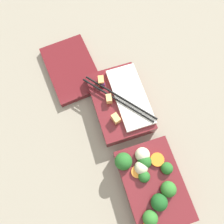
# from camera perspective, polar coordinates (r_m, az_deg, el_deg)

# --- Properties ---
(ground_plane) EXTENTS (3.00, 3.00, 0.00)m
(ground_plane) POSITION_cam_1_polar(r_m,az_deg,el_deg) (0.60, 4.29, -7.39)
(ground_plane) COLOR gray
(bento_tray_vegetable) EXTENTS (0.20, 0.14, 0.08)m
(bento_tray_vegetable) POSITION_cam_1_polar(r_m,az_deg,el_deg) (0.57, 10.25, -17.78)
(bento_tray_vegetable) COLOR maroon
(bento_tray_vegetable) RESTS_ON ground_plane
(bento_tray_rice) EXTENTS (0.20, 0.15, 0.07)m
(bento_tray_rice) POSITION_cam_1_polar(r_m,az_deg,el_deg) (0.60, 2.24, 2.46)
(bento_tray_rice) COLOR maroon
(bento_tray_rice) RESTS_ON ground_plane
(bento_lid) EXTENTS (0.21, 0.16, 0.02)m
(bento_lid) POSITION_cam_1_polar(r_m,az_deg,el_deg) (0.68, -10.49, 10.98)
(bento_lid) COLOR maroon
(bento_lid) RESTS_ON ground_plane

